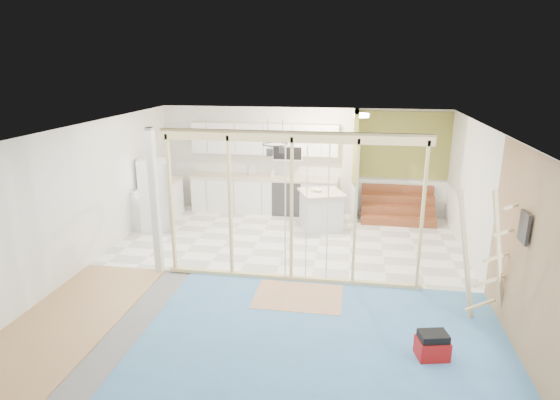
% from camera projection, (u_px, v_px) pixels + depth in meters
% --- Properties ---
extents(room, '(7.01, 8.01, 2.61)m').
position_uv_depth(room, '(274.00, 208.00, 7.79)').
color(room, slate).
rests_on(room, ground).
extents(floor_overlays, '(7.00, 8.00, 0.03)m').
position_uv_depth(floor_overlays, '(279.00, 277.00, 8.20)').
color(floor_overlays, white).
rests_on(floor_overlays, room).
extents(stud_frame, '(4.66, 0.14, 2.60)m').
position_uv_depth(stud_frame, '(259.00, 191.00, 7.75)').
color(stud_frame, '#D5BB82').
rests_on(stud_frame, room).
extents(base_cabinets, '(4.45, 2.24, 0.93)m').
position_uv_depth(base_cabinets, '(233.00, 197.00, 11.46)').
color(base_cabinets, white).
rests_on(base_cabinets, room).
extents(upper_cabinets, '(3.60, 0.41, 0.85)m').
position_uv_depth(upper_cabinets, '(267.00, 140.00, 11.39)').
color(upper_cabinets, white).
rests_on(upper_cabinets, room).
extents(green_partition, '(2.25, 1.51, 2.60)m').
position_uv_depth(green_partition, '(386.00, 181.00, 11.04)').
color(green_partition, olive).
rests_on(green_partition, room).
extents(pot_rack, '(0.52, 0.52, 0.72)m').
position_uv_depth(pot_rack, '(275.00, 147.00, 9.43)').
color(pot_rack, black).
rests_on(pot_rack, room).
extents(sheathing_panel, '(0.02, 4.00, 2.60)m').
position_uv_depth(sheathing_panel, '(542.00, 274.00, 5.36)').
color(sheathing_panel, '#A48259').
rests_on(sheathing_panel, room).
extents(electrical_panel, '(0.04, 0.30, 0.40)m').
position_uv_depth(electrical_panel, '(524.00, 227.00, 5.84)').
color(electrical_panel, '#36363B').
rests_on(electrical_panel, room).
extents(ceiling_light, '(0.32, 0.32, 0.08)m').
position_uv_depth(ceiling_light, '(362.00, 115.00, 10.07)').
color(ceiling_light, '#FFEABF').
rests_on(ceiling_light, room).
extents(fridge, '(0.92, 0.88, 1.59)m').
position_uv_depth(fridge, '(156.00, 196.00, 10.38)').
color(fridge, silver).
rests_on(fridge, room).
extents(island, '(1.15, 1.15, 0.88)m').
position_uv_depth(island, '(321.00, 211.00, 10.50)').
color(island, silver).
rests_on(island, room).
extents(bowl, '(0.30, 0.30, 0.06)m').
position_uv_depth(bowl, '(317.00, 190.00, 10.39)').
color(bowl, white).
rests_on(bowl, island).
extents(soap_bottle_a, '(0.12, 0.12, 0.30)m').
position_uv_depth(soap_bottle_a, '(249.00, 169.00, 11.66)').
color(soap_bottle_a, '#A1A5B4').
rests_on(soap_bottle_a, base_cabinets).
extents(soap_bottle_b, '(0.09, 0.09, 0.19)m').
position_uv_depth(soap_bottle_b, '(273.00, 172.00, 11.55)').
color(soap_bottle_b, silver).
rests_on(soap_bottle_b, base_cabinets).
extents(toolbox, '(0.44, 0.37, 0.37)m').
position_uv_depth(toolbox, '(432.00, 346.00, 5.92)').
color(toolbox, '#A4100F').
rests_on(toolbox, room).
extents(ladder, '(1.05, 0.23, 2.00)m').
position_uv_depth(ladder, '(487.00, 257.00, 6.52)').
color(ladder, tan).
rests_on(ladder, room).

